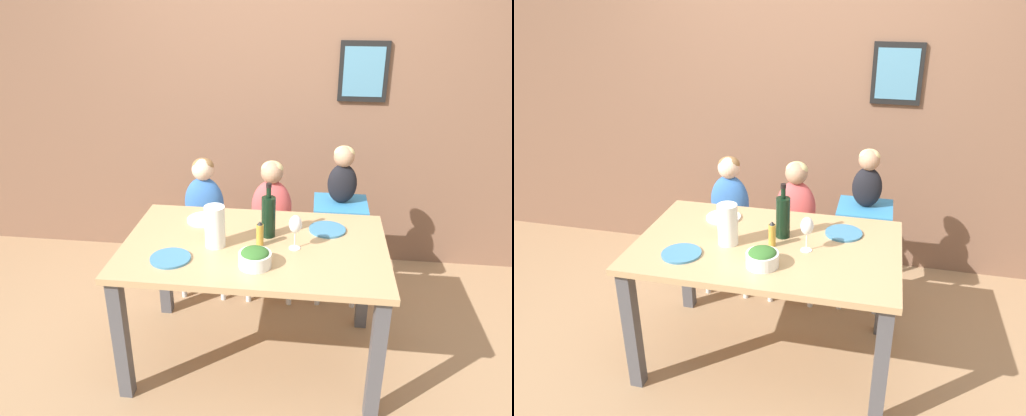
{
  "view_description": "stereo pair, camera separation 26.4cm",
  "coord_description": "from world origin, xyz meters",
  "views": [
    {
      "loc": [
        0.3,
        -2.32,
        2.02
      ],
      "look_at": [
        0.0,
        0.07,
        0.93
      ],
      "focal_mm": 35.0,
      "sensor_mm": 36.0,
      "label": 1
    },
    {
      "loc": [
        0.56,
        -2.28,
        2.02
      ],
      "look_at": [
        0.0,
        0.07,
        0.93
      ],
      "focal_mm": 35.0,
      "sensor_mm": 36.0,
      "label": 2
    }
  ],
  "objects": [
    {
      "name": "ground_plane",
      "position": [
        0.0,
        0.0,
        0.0
      ],
      "size": [
        14.0,
        14.0,
        0.0
      ],
      "primitive_type": "plane",
      "color": "#9E7A56"
    },
    {
      "name": "wall_back",
      "position": [
        0.0,
        1.28,
        1.35
      ],
      "size": [
        10.0,
        0.09,
        2.7
      ],
      "color": "brown",
      "rests_on": "ground_plane"
    },
    {
      "name": "dining_table",
      "position": [
        0.0,
        0.0,
        0.64
      ],
      "size": [
        1.4,
        0.88,
        0.75
      ],
      "color": "tan",
      "rests_on": "ground_plane"
    },
    {
      "name": "chair_far_left",
      "position": [
        -0.43,
        0.69,
        0.4
      ],
      "size": [
        0.41,
        0.37,
        0.48
      ],
      "color": "silver",
      "rests_on": "ground_plane"
    },
    {
      "name": "chair_far_center",
      "position": [
        0.03,
        0.69,
        0.4
      ],
      "size": [
        0.41,
        0.37,
        0.48
      ],
      "color": "silver",
      "rests_on": "ground_plane"
    },
    {
      "name": "chair_right_highchair",
      "position": [
        0.48,
        0.69,
        0.55
      ],
      "size": [
        0.35,
        0.32,
        0.72
      ],
      "color": "silver",
      "rests_on": "ground_plane"
    },
    {
      "name": "person_child_left",
      "position": [
        -0.43,
        0.69,
        0.73
      ],
      "size": [
        0.27,
        0.15,
        0.51
      ],
      "color": "#3366B2",
      "rests_on": "chair_far_left"
    },
    {
      "name": "person_child_center",
      "position": [
        0.03,
        0.69,
        0.73
      ],
      "size": [
        0.27,
        0.15,
        0.51
      ],
      "color": "#C64C4C",
      "rests_on": "chair_far_center"
    },
    {
      "name": "person_baby_right",
      "position": [
        0.48,
        0.69,
        0.93
      ],
      "size": [
        0.19,
        0.14,
        0.38
      ],
      "color": "black",
      "rests_on": "chair_right_highchair"
    },
    {
      "name": "wine_bottle",
      "position": [
        0.06,
        0.1,
        0.88
      ],
      "size": [
        0.08,
        0.08,
        0.31
      ],
      "color": "black",
      "rests_on": "dining_table"
    },
    {
      "name": "paper_towel_roll",
      "position": [
        -0.2,
        -0.04,
        0.87
      ],
      "size": [
        0.11,
        0.11,
        0.22
      ],
      "color": "white",
      "rests_on": "dining_table"
    },
    {
      "name": "wine_glass_near",
      "position": [
        0.21,
        -0.02,
        0.89
      ],
      "size": [
        0.07,
        0.07,
        0.19
      ],
      "color": "white",
      "rests_on": "dining_table"
    },
    {
      "name": "salad_bowl_large",
      "position": [
        0.03,
        -0.23,
        0.8
      ],
      "size": [
        0.16,
        0.16,
        0.1
      ],
      "color": "white",
      "rests_on": "dining_table"
    },
    {
      "name": "dinner_plate_front_left",
      "position": [
        -0.4,
        -0.21,
        0.76
      ],
      "size": [
        0.21,
        0.21,
        0.01
      ],
      "color": "teal",
      "rests_on": "dining_table"
    },
    {
      "name": "dinner_plate_back_left",
      "position": [
        -0.33,
        0.25,
        0.76
      ],
      "size": [
        0.21,
        0.21,
        0.01
      ],
      "color": "silver",
      "rests_on": "dining_table"
    },
    {
      "name": "dinner_plate_back_right",
      "position": [
        0.39,
        0.21,
        0.76
      ],
      "size": [
        0.21,
        0.21,
        0.01
      ],
      "color": "teal",
      "rests_on": "dining_table"
    },
    {
      "name": "condiment_bottle_hot_sauce",
      "position": [
        0.03,
        -0.02,
        0.82
      ],
      "size": [
        0.04,
        0.04,
        0.14
      ],
      "color": "#BC8E33",
      "rests_on": "dining_table"
    }
  ]
}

